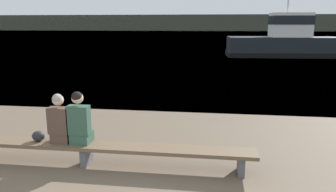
{
  "coord_description": "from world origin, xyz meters",
  "views": [
    {
      "loc": [
        1.78,
        -3.25,
        2.77
      ],
      "look_at": [
        0.57,
        5.59,
        0.78
      ],
      "focal_mm": 35.0,
      "sensor_mm": 36.0,
      "label": 1
    }
  ],
  "objects": [
    {
      "name": "shopping_bag",
      "position": [
        -1.68,
        2.62,
        0.54
      ],
      "size": [
        0.25,
        0.21,
        0.21
      ],
      "color": "#232328",
      "rests_on": "bench_main"
    },
    {
      "name": "far_shoreline",
      "position": [
        0.0,
        127.57,
        2.99
      ],
      "size": [
        600.0,
        12.0,
        5.98
      ],
      "primitive_type": "cube",
      "color": "#424738",
      "rests_on": "ground"
    },
    {
      "name": "bench_main",
      "position": [
        -0.67,
        2.59,
        0.35
      ],
      "size": [
        6.65,
        0.48,
        0.43
      ],
      "color": "brown",
      "rests_on": "ground"
    },
    {
      "name": "water_surface",
      "position": [
        0.0,
        126.77,
        0.0
      ],
      "size": [
        240.0,
        240.0,
        0.0
      ],
      "primitive_type": "plane",
      "color": "#426B8E",
      "rests_on": "ground"
    },
    {
      "name": "person_left",
      "position": [
        -1.17,
        2.6,
        0.87
      ],
      "size": [
        0.42,
        0.43,
        1.01
      ],
      "color": "#4C382D",
      "rests_on": "bench_main"
    },
    {
      "name": "tugboat_red",
      "position": [
        7.78,
        25.91,
        1.14
      ],
      "size": [
        9.62,
        3.94,
        6.13
      ],
      "rotation": [
        0.0,
        0.0,
        1.63
      ],
      "color": "black",
      "rests_on": "water_surface"
    },
    {
      "name": "person_right",
      "position": [
        -0.77,
        2.6,
        0.9
      ],
      "size": [
        0.42,
        0.43,
        1.06
      ],
      "color": "#2D4C3D",
      "rests_on": "bench_main"
    }
  ]
}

